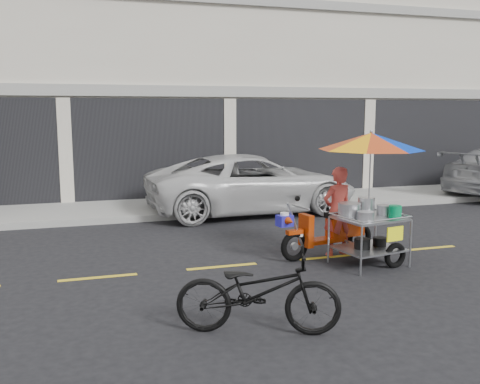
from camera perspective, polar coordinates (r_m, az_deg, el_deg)
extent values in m
plane|color=black|center=(9.68, 9.64, -6.86)|extent=(90.00, 90.00, 0.00)
cube|color=gray|center=(14.66, -0.04, -1.11)|extent=(45.00, 3.00, 0.15)
cube|color=beige|center=(19.33, -4.51, 12.92)|extent=(36.00, 8.00, 8.00)
cube|color=black|center=(15.42, -1.10, 4.52)|extent=(35.28, 0.06, 2.90)
cube|color=gray|center=(15.37, -1.10, 10.67)|extent=(36.00, 0.12, 0.30)
cube|color=gold|center=(9.68, 9.64, -6.84)|extent=(42.00, 0.10, 0.01)
imported|color=beige|center=(13.53, 1.30, 0.91)|extent=(5.42, 2.66, 1.48)
imported|color=black|center=(6.29, 1.94, -10.56)|extent=(2.03, 1.32, 1.01)
torus|color=black|center=(9.28, 5.83, -5.79)|extent=(0.55, 0.20, 0.54)
torus|color=black|center=(10.10, 12.58, -4.75)|extent=(0.55, 0.20, 0.54)
cylinder|color=#9EA0A5|center=(9.28, 5.83, -5.79)|extent=(0.14, 0.08, 0.13)
cylinder|color=#9EA0A5|center=(10.10, 12.58, -4.75)|extent=(0.14, 0.08, 0.13)
cube|color=#A42D06|center=(9.22, 5.85, -4.25)|extent=(0.32, 0.16, 0.08)
cylinder|color=#9EA0A5|center=(9.19, 5.87, -3.40)|extent=(0.35, 0.11, 0.76)
cube|color=#A42D06|center=(9.34, 7.06, -4.10)|extent=(0.17, 0.34, 0.57)
cube|color=#A42D06|center=(9.63, 9.13, -5.07)|extent=(0.79, 0.39, 0.08)
cube|color=#A42D06|center=(9.84, 11.15, -3.54)|extent=(0.74, 0.37, 0.38)
cube|color=black|center=(9.74, 10.76, -2.36)|extent=(0.64, 0.33, 0.09)
cylinder|color=#9EA0A5|center=(9.19, 6.48, -1.60)|extent=(0.13, 0.52, 0.03)
sphere|color=black|center=(9.36, 6.14, -0.71)|extent=(0.09, 0.09, 0.09)
cylinder|color=white|center=(9.29, 6.43, -4.57)|extent=(0.13, 0.13, 0.05)
cube|color=#1F1CA1|center=(9.06, 4.77, -3.06)|extent=(0.28, 0.25, 0.19)
cylinder|color=white|center=(9.04, 4.78, -2.36)|extent=(0.18, 0.18, 0.05)
cone|color=#A42D06|center=(8.92, 5.32, -3.13)|extent=(0.20, 0.23, 0.17)
torus|color=black|center=(9.24, 16.22, -6.52)|extent=(0.44, 0.17, 0.43)
cylinder|color=#9EA0A5|center=(8.60, 12.81, -6.18)|extent=(0.04, 0.04, 0.80)
cylinder|color=#9EA0A5|center=(9.24, 9.42, -5.04)|extent=(0.04, 0.04, 0.80)
cylinder|color=#9EA0A5|center=(9.29, 17.73, -5.27)|extent=(0.04, 0.04, 0.80)
cylinder|color=#9EA0A5|center=(9.89, 14.25, -4.29)|extent=(0.04, 0.04, 0.80)
cube|color=#9EA0A5|center=(9.27, 13.56, -5.88)|extent=(1.17, 1.02, 0.03)
cube|color=#9EA0A5|center=(9.16, 13.67, -2.74)|extent=(1.17, 1.02, 0.04)
cylinder|color=#9EA0A5|center=(8.84, 15.48, -2.84)|extent=(1.02, 0.21, 0.02)
cylinder|color=#9EA0A5|center=(9.46, 12.01, -1.96)|extent=(1.02, 0.21, 0.02)
cylinder|color=#9EA0A5|center=(8.82, 11.14, -2.71)|extent=(0.17, 0.84, 0.02)
cylinder|color=#9EA0A5|center=(9.49, 16.05, -2.08)|extent=(0.17, 0.84, 0.02)
cylinder|color=#9EA0A5|center=(9.58, 11.90, -5.34)|extent=(0.16, 0.70, 0.04)
cylinder|color=#9EA0A5|center=(9.48, 11.99, -2.58)|extent=(0.16, 0.70, 0.04)
cube|color=#FDFF10|center=(8.96, 16.21, -4.32)|extent=(0.33, 0.08, 0.24)
cylinder|color=#B7B7BC|center=(9.10, 11.58, -1.94)|extent=(0.43, 0.43, 0.21)
cylinder|color=#B7B7BC|center=(9.34, 13.31, -1.52)|extent=(0.33, 0.33, 0.28)
cylinder|color=#B7B7BC|center=(9.41, 15.15, -1.91)|extent=(0.30, 0.30, 0.15)
cylinder|color=#B7B7BC|center=(8.86, 13.26, -2.56)|extent=(0.31, 0.31, 0.12)
cylinder|color=#027E44|center=(9.18, 16.22, -2.03)|extent=(0.24, 0.24, 0.21)
cylinder|color=black|center=(9.16, 12.91, -5.40)|extent=(0.31, 0.31, 0.17)
cylinder|color=black|center=(9.40, 14.67, -5.15)|extent=(0.26, 0.26, 0.15)
cylinder|color=#9EA0A5|center=(9.15, 13.67, 1.74)|extent=(0.03, 0.03, 1.41)
sphere|color=#9EA0A5|center=(9.09, 13.83, 6.28)|extent=(0.06, 0.06, 0.06)
imported|color=#BB3E34|center=(9.67, 10.33, -2.04)|extent=(0.64, 0.48, 1.60)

